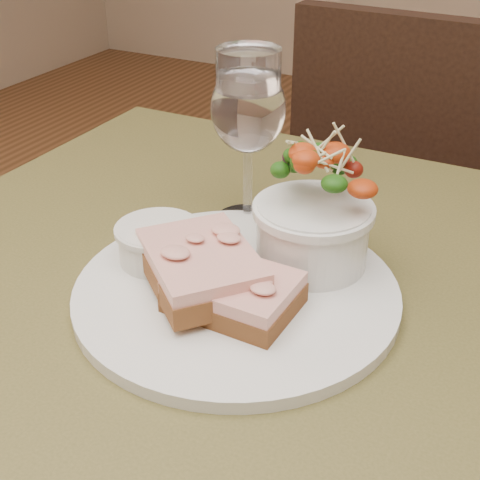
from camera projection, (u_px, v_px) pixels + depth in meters
The scene contains 9 objects.
cafe_table at pixel (248, 393), 0.65m from camera, with size 0.80×0.80×0.75m.
chair_far at pixel (415, 305), 1.37m from camera, with size 0.44×0.44×0.90m.
dinner_plate at pixel (236, 292), 0.61m from camera, with size 0.29×0.29×0.01m, color white.
sandwich_front at pixel (234, 292), 0.57m from camera, with size 0.11×0.08×0.03m.
sandwich_back at pixel (201, 266), 0.59m from camera, with size 0.15×0.15×0.03m.
ramekin at pixel (158, 241), 0.63m from camera, with size 0.07×0.07×0.04m.
salad_bowl at pixel (314, 207), 0.61m from camera, with size 0.10×0.10×0.13m.
garnish at pixel (192, 227), 0.68m from camera, with size 0.05×0.04×0.02m.
wine_glass at pixel (248, 114), 0.67m from camera, with size 0.08×0.08×0.18m.
Camera 1 is at (0.21, -0.43, 1.10)m, focal length 50.00 mm.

